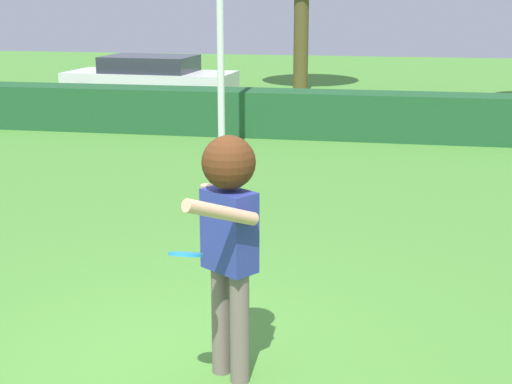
# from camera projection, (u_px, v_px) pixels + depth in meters

# --- Properties ---
(ground_plane) EXTENTS (60.00, 60.00, 0.00)m
(ground_plane) POSITION_uv_depth(u_px,v_px,m) (182.00, 369.00, 5.61)
(ground_plane) COLOR #4E8E36
(person) EXTENTS (0.48, 0.84, 1.81)m
(person) POSITION_uv_depth(u_px,v_px,m) (228.00, 223.00, 5.20)
(person) COLOR #74625D
(person) RESTS_ON ground
(frisbee) EXTENTS (0.22, 0.22, 0.09)m
(frisbee) POSITION_uv_depth(u_px,v_px,m) (186.00, 254.00, 4.83)
(frisbee) COLOR #268CE5
(hedge_row) EXTENTS (21.13, 0.90, 0.90)m
(hedge_row) POSITION_uv_depth(u_px,v_px,m) (320.00, 114.00, 14.67)
(hedge_row) COLOR #1F522B
(hedge_row) RESTS_ON ground
(parked_car_white) EXTENTS (4.29, 2.01, 1.25)m
(parked_car_white) POSITION_uv_depth(u_px,v_px,m) (150.00, 78.00, 18.80)
(parked_car_white) COLOR white
(parked_car_white) RESTS_ON ground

